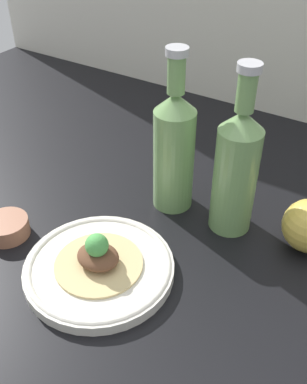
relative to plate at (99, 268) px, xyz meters
The scene contains 6 objects.
ground_plane 13.15cm from the plate, 60.88° to the left, with size 180.00×110.00×4.00cm, color black.
plate is the anchor object (origin of this frame).
plated_food 2.26cm from the plate, ahead, with size 13.16×13.16×5.74cm.
cider_bottle_left 23.06cm from the plate, 88.52° to the left, with size 6.95×6.95×28.32cm.
cider_bottle_right 25.85cm from the plate, 60.41° to the left, with size 6.95×6.95×28.32cm.
dipping_bowl 18.12cm from the plate, behind, with size 7.24×7.24×2.93cm.
Camera 1 is at (25.58, -46.04, 50.49)cm, focal length 42.00 mm.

